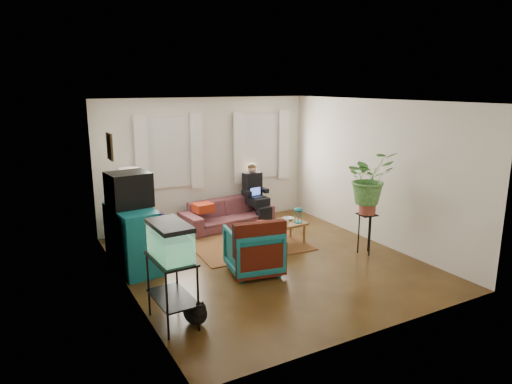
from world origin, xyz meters
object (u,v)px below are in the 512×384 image
sofa (227,209)px  armchair (253,248)px  dresser (133,239)px  coffee_table (279,234)px  side_table (132,221)px  aquarium_stand (172,291)px  plant_stand (366,234)px

sofa → armchair: 2.38m
dresser → coffee_table: bearing=-9.5°
sofa → side_table: sofa is taller
aquarium_stand → plant_stand: aquarium_stand is taller
sofa → coffee_table: 1.49m
dresser → armchair: 1.89m
side_table → armchair: size_ratio=0.90×
plant_stand → dresser: bearing=161.3°
coffee_table → side_table: bearing=140.3°
coffee_table → aquarium_stand: bearing=-150.1°
armchair → plant_stand: size_ratio=1.12×
aquarium_stand → dresser: bearing=87.4°
aquarium_stand → coffee_table: aquarium_stand is taller
side_table → coffee_table: 2.75m
sofa → aquarium_stand: (-2.23, -3.20, 0.05)m
dresser → armchair: bearing=-38.7°
sofa → armchair: armchair is taller
dresser → plant_stand: size_ratio=1.57×
side_table → armchair: (1.25, -2.45, 0.04)m
dresser → plant_stand: (3.66, -1.24, -0.15)m
sofa → aquarium_stand: bearing=-131.1°
side_table → plant_stand: 4.27m
sofa → side_table: (-1.88, 0.16, -0.01)m
plant_stand → coffee_table: bearing=134.9°
armchair → sofa: bearing=-95.7°
side_table → dresser: (-0.34, -1.43, 0.14)m
sofa → dresser: dresser is taller
side_table → coffee_table: size_ratio=0.74×
aquarium_stand → plant_stand: (3.67, 0.68, -0.07)m
plant_stand → aquarium_stand: bearing=-169.5°
dresser → coffee_table: size_ratio=1.14×
side_table → plant_stand: (3.32, -2.68, -0.00)m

